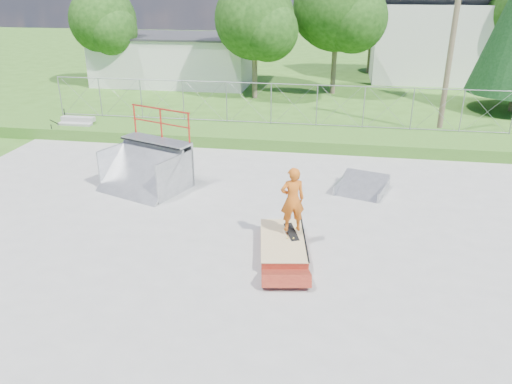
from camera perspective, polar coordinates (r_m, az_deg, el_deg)
ground at (r=13.01m, az=-4.73°, el=-6.40°), size 120.00×120.00×0.00m
concrete_pad at (r=13.00m, az=-4.73°, el=-6.32°), size 20.00×16.00×0.04m
grass_berm at (r=21.56m, az=1.33°, el=6.48°), size 24.00×3.00×0.50m
grind_box at (r=12.77m, az=3.09°, el=-6.08°), size 1.48×2.47×0.34m
quarter_pipe at (r=16.49m, az=-12.93°, el=4.34°), size 3.12×2.90×2.52m
flat_bank_ramp at (r=16.55m, az=12.00°, el=0.67°), size 1.87×1.94×0.45m
skateboard at (r=12.94m, az=4.07°, el=-4.61°), size 0.49×0.82×0.13m
skater at (r=12.57m, az=4.18°, el=-1.17°), size 0.72×0.58×1.70m
concrete_stairs at (r=23.51m, az=-20.09°, el=6.87°), size 1.50×1.60×0.80m
chain_link_fence at (r=22.23m, az=1.73°, el=10.05°), size 20.00×0.06×1.80m
utility_building_flat at (r=35.07m, az=-9.05°, el=14.71°), size 10.00×6.00×3.00m
gable_house at (r=37.56m, az=19.77°, el=17.84°), size 8.40×6.08×8.94m
utility_pole at (r=23.54m, az=21.50°, el=15.69°), size 0.24×0.24×8.00m
tree_left_near at (r=29.26m, az=0.30°, el=18.79°), size 4.76×4.48×6.65m
tree_center at (r=30.82m, az=9.82°, el=19.83°), size 5.44×5.12×7.60m
tree_left_far at (r=34.22m, az=-16.80°, el=17.98°), size 4.42×4.16×6.18m
tree_back_mid at (r=38.99m, az=13.54°, el=18.35°), size 4.08×3.84×5.70m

